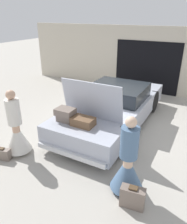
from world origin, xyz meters
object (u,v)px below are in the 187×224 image
Objects in this scene: person_right at (128,166)px; suitcase_beside_right_person at (132,197)px; car at (114,107)px; person_left at (17,132)px; suitcase_beside_left_person at (2,154)px.

suitcase_beside_right_person is (0.25, -0.35, -0.37)m from person_right.
person_left is at bearing -118.00° from car.
suitcase_beside_left_person is at bearing -117.01° from car.
car is 10.62× the size of suitcase_beside_left_person.
car is at bearing 62.99° from suitcase_beside_left_person.
person_left is at bearing 69.83° from suitcase_beside_left_person.
suitcase_beside_left_person is (-3.02, -0.49, -0.43)m from person_right.
car reaches higher than person_right.
car is 3.51m from suitcase_beside_left_person.
suitcase_beside_left_person is at bearing 104.18° from person_right.
suitcase_beside_right_person is at bearing -139.73° from person_right.
person_left reaches higher than suitcase_beside_left_person.
person_right is at bearing -61.21° from car.
suitcase_beside_left_person is (-1.58, -3.11, -0.41)m from car.
person_right is at bearing 88.84° from person_left.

